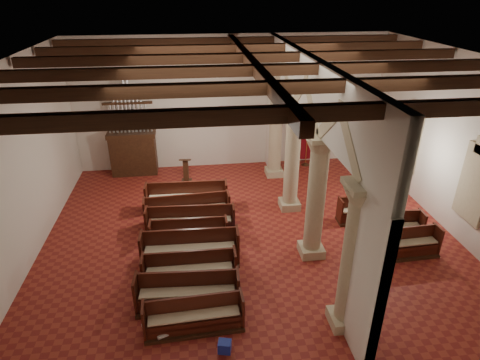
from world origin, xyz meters
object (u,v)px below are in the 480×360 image
object	(u,v)px
processional_banner	(306,149)
aisle_pew_0	(408,247)
pipe_organ	(133,145)
lectern	(186,172)
nave_pew_0	(194,320)

from	to	relation	value
processional_banner	aisle_pew_0	bearing A→B (deg)	-94.49
processional_banner	aisle_pew_0	size ratio (longest dim) A/B	1.34
pipe_organ	processional_banner	xyz separation A→B (m)	(8.03, -0.09, -0.54)
lectern	processional_banner	bearing A→B (deg)	18.40
pipe_organ	lectern	bearing A→B (deg)	-28.51
pipe_organ	lectern	xyz separation A→B (m)	(2.32, -1.26, -0.88)
processional_banner	pipe_organ	bearing A→B (deg)	164.71
pipe_organ	processional_banner	world-z (taller)	pipe_organ
lectern	nave_pew_0	xyz separation A→B (m)	(0.16, -8.46, -0.18)
nave_pew_0	aisle_pew_0	world-z (taller)	aisle_pew_0
processional_banner	aisle_pew_0	xyz separation A→B (m)	(1.32, -7.37, -0.51)
lectern	aisle_pew_0	size ratio (longest dim) A/B	0.60
pipe_organ	aisle_pew_0	size ratio (longest dim) A/B	2.22
lectern	nave_pew_0	world-z (taller)	lectern
nave_pew_0	lectern	bearing A→B (deg)	88.31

